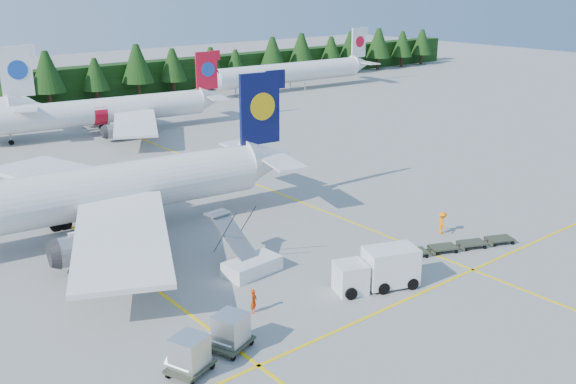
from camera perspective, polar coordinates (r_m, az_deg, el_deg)
ground at (r=49.49m, az=6.35°, el=-6.47°), size 320.00×320.00×0.00m
taxi_stripe_a at (r=58.20m, az=-18.09°, el=-3.42°), size 0.25×120.00×0.01m
taxi_stripe_b at (r=67.25m, az=-2.14°, el=0.41°), size 0.25×120.00×0.01m
taxi_stripe_cross at (r=45.93m, az=11.72°, el=-8.80°), size 80.00×0.25×0.01m
treeline_hedge at (r=119.09m, az=-23.11°, el=8.31°), size 220.00×4.00×6.00m
airliner_navy at (r=54.83m, az=-21.55°, el=-0.92°), size 43.33×35.46×12.62m
airliner_red at (r=93.85m, az=-16.89°, el=6.78°), size 36.33×29.71×10.59m
airliner_far_right at (r=127.43m, az=-0.25°, el=10.56°), size 38.88×5.91×11.30m
airstairs at (r=47.85m, az=-3.46°, el=-6.19°), size 4.36×5.92×3.79m
service_truck at (r=45.59m, az=7.87°, el=-6.82°), size 6.28×4.08×2.85m
dolly_train at (r=53.52m, az=14.84°, el=-4.56°), size 10.08×4.84×0.13m
uld_pair at (r=37.37m, az=-6.88°, el=-13.02°), size 6.13×3.28×1.90m
crew_a at (r=42.31m, az=-3.07°, el=-9.64°), size 0.72×0.65×1.66m
crew_b at (r=45.42m, az=5.63°, el=-7.65°), size 0.95×0.82×1.66m
crew_c at (r=56.28m, az=13.55°, el=-2.69°), size 0.91×0.98×1.95m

